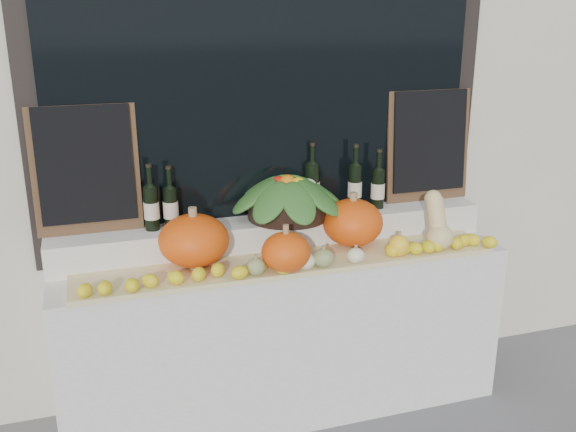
{
  "coord_description": "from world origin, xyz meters",
  "views": [
    {
      "loc": [
        -0.91,
        -1.38,
        2.1
      ],
      "look_at": [
        0.0,
        1.45,
        1.12
      ],
      "focal_mm": 40.0,
      "sensor_mm": 36.0,
      "label": 1
    }
  ],
  "objects_px": {
    "produce_bowl": "(288,196)",
    "wine_bottle_tall": "(312,187)",
    "pumpkin_right": "(353,222)",
    "pumpkin_left": "(194,240)",
    "butternut_squash": "(438,225)"
  },
  "relations": [
    {
      "from": "pumpkin_left",
      "to": "pumpkin_right",
      "type": "xyz_separation_m",
      "value": [
        0.83,
        0.02,
        -0.0
      ]
    },
    {
      "from": "butternut_squash",
      "to": "wine_bottle_tall",
      "type": "xyz_separation_m",
      "value": [
        -0.55,
        0.39,
        0.15
      ]
    },
    {
      "from": "pumpkin_left",
      "to": "produce_bowl",
      "type": "bearing_deg",
      "value": 17.47
    },
    {
      "from": "produce_bowl",
      "to": "wine_bottle_tall",
      "type": "xyz_separation_m",
      "value": [
        0.16,
        0.08,
        0.02
      ]
    },
    {
      "from": "butternut_squash",
      "to": "wine_bottle_tall",
      "type": "distance_m",
      "value": 0.69
    },
    {
      "from": "pumpkin_left",
      "to": "pumpkin_right",
      "type": "distance_m",
      "value": 0.83
    },
    {
      "from": "produce_bowl",
      "to": "wine_bottle_tall",
      "type": "bearing_deg",
      "value": 24.93
    },
    {
      "from": "pumpkin_left",
      "to": "butternut_squash",
      "type": "relative_size",
      "value": 1.18
    },
    {
      "from": "pumpkin_left",
      "to": "butternut_squash",
      "type": "distance_m",
      "value": 1.24
    },
    {
      "from": "pumpkin_left",
      "to": "wine_bottle_tall",
      "type": "bearing_deg",
      "value": 19.31
    },
    {
      "from": "butternut_squash",
      "to": "wine_bottle_tall",
      "type": "bearing_deg",
      "value": 144.84
    },
    {
      "from": "pumpkin_right",
      "to": "produce_bowl",
      "type": "bearing_deg",
      "value": 155.0
    },
    {
      "from": "pumpkin_right",
      "to": "produce_bowl",
      "type": "height_order",
      "value": "produce_bowl"
    },
    {
      "from": "butternut_squash",
      "to": "produce_bowl",
      "type": "distance_m",
      "value": 0.79
    },
    {
      "from": "pumpkin_left",
      "to": "butternut_squash",
      "type": "bearing_deg",
      "value": -6.76
    }
  ]
}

